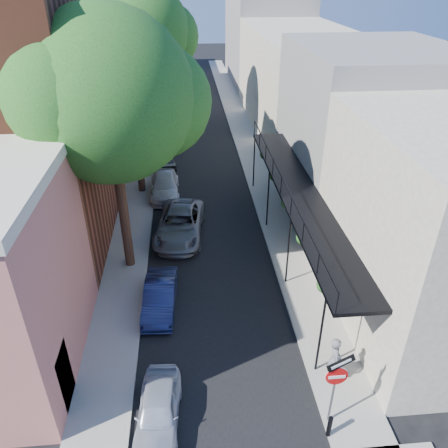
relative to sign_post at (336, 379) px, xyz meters
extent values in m
cube|color=black|center=(-3.16, 29.03, -2.03)|extent=(6.00, 64.00, 0.01)
cube|color=gray|center=(-7.16, 29.03, -1.98)|extent=(2.00, 64.00, 0.12)
cube|color=gray|center=(0.84, 29.03, -1.98)|extent=(2.00, 64.00, 0.12)
cube|color=beige|center=(-8.21, 1.53, -0.84)|extent=(0.10, 1.20, 2.20)
cube|color=gray|center=(-8.18, 13.03, 5.96)|extent=(0.06, 7.00, 4.00)
cube|color=gray|center=(-12.16, 25.03, 2.46)|extent=(8.00, 12.00, 9.00)
cube|color=beige|center=(-12.16, 39.03, 2.96)|extent=(8.00, 16.00, 10.00)
cube|color=#C97267|center=(-12.16, 53.03, 1.96)|extent=(8.00, 12.00, 8.00)
cube|color=gray|center=(5.84, 14.03, 2.46)|extent=(8.00, 10.00, 9.00)
cube|color=beige|center=(5.84, 29.03, 1.96)|extent=(8.00, 20.00, 8.00)
cube|color=gray|center=(5.84, 47.03, 2.96)|extent=(8.00, 16.00, 10.00)
cube|color=black|center=(1.04, 9.03, 1.46)|extent=(2.00, 16.00, 0.15)
cube|color=black|center=(0.09, 9.03, 2.34)|extent=(0.05, 16.00, 0.05)
cylinder|color=black|center=(0.14, 2.03, -0.23)|extent=(0.08, 0.08, 3.40)
cylinder|color=black|center=(0.14, 17.03, -0.23)|extent=(0.08, 0.08, 3.40)
sphere|color=#1E4D16|center=(0.44, 3.03, 1.01)|extent=(0.60, 0.60, 0.60)
sphere|color=#1E4D16|center=(0.44, 9.03, 1.01)|extent=(0.60, 0.60, 0.60)
sphere|color=#1E4D16|center=(0.44, 15.03, 1.01)|extent=(0.60, 0.60, 0.60)
cylinder|color=#595B60|center=(-0.01, 0.03, -0.59)|extent=(0.07, 0.07, 2.90)
cylinder|color=red|center=(-0.01, -0.01, 0.11)|extent=(0.66, 0.04, 0.66)
cube|color=white|center=(-0.01, -0.04, 0.11)|extent=(0.50, 0.02, 0.10)
cylinder|color=white|center=(-0.01, 0.01, 0.11)|extent=(0.70, 0.02, 0.70)
cube|color=black|center=(0.04, -0.02, 0.66)|extent=(0.89, 0.15, 0.58)
cube|color=white|center=(0.04, -0.05, 0.66)|extent=(0.60, 0.10, 0.31)
cylinder|color=black|center=(-0.16, -0.47, -1.52)|extent=(0.14, 0.14, 0.80)
cylinder|color=#311E13|center=(-6.96, 9.03, 1.46)|extent=(0.44, 0.44, 7.00)
sphere|color=#1E4D16|center=(-6.96, 9.03, 5.98)|extent=(6.80, 6.80, 6.80)
sphere|color=#1E4D16|center=(-5.26, 10.05, 5.48)|extent=(4.76, 4.76, 4.76)
cylinder|color=#311E13|center=(-6.96, 17.03, 1.11)|extent=(0.44, 0.44, 6.30)
sphere|color=#1E4D16|center=(-6.96, 17.03, 5.16)|extent=(6.00, 6.00, 6.00)
sphere|color=#1E4D16|center=(-5.46, 17.93, 4.66)|extent=(4.20, 4.20, 4.20)
cylinder|color=#311E13|center=(-6.96, 26.03, 1.64)|extent=(0.44, 0.44, 7.35)
sphere|color=#1E4D16|center=(-6.96, 26.03, 6.36)|extent=(7.00, 7.00, 7.00)
sphere|color=#1E4D16|center=(-5.21, 27.08, 5.86)|extent=(4.90, 4.90, 4.90)
imported|color=#AEB4C1|center=(-5.27, 0.52, -1.48)|extent=(1.53, 3.35, 1.11)
imported|color=#151D44|center=(-5.41, 5.90, -1.45)|extent=(1.42, 3.63, 1.18)
imported|color=slate|center=(-4.56, 11.53, -1.33)|extent=(2.92, 5.31, 1.41)
imported|color=silver|center=(-5.49, 16.49, -1.42)|extent=(1.86, 4.30, 1.23)
imported|color=black|center=(-5.76, 21.22, -1.35)|extent=(2.07, 4.17, 1.37)
imported|color=slate|center=(0.56, 1.57, -1.00)|extent=(0.50, 0.71, 1.84)
camera|label=1|loc=(-4.02, -8.29, 10.30)|focal=35.00mm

